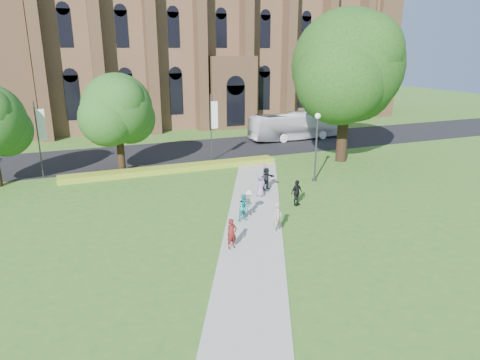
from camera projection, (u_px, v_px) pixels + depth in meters
name	position (u px, v px, depth m)	size (l,w,h in m)	color
ground	(261.00, 225.00, 24.63)	(160.00, 160.00, 0.00)	#31691F
road	(177.00, 152.00, 42.40)	(160.00, 10.00, 0.02)	black
footpath	(254.00, 219.00, 25.52)	(3.20, 30.00, 0.04)	#B2B2A8
flower_hedge	(173.00, 169.00, 35.58)	(18.00, 1.40, 0.45)	gold
cathedral	(209.00, 26.00, 59.71)	(52.60, 18.25, 28.00)	brown
streetlamp	(317.00, 139.00, 32.12)	(0.44, 0.44, 5.24)	#38383D
large_tree	(347.00, 66.00, 36.60)	(9.60, 9.60, 13.20)	#332114
street_tree_1	(117.00, 109.00, 33.86)	(5.60, 5.60, 8.05)	#332114
banner_pole_0	(212.00, 124.00, 37.90)	(0.70, 0.10, 6.00)	#38383D
banner_pole_1	(40.00, 135.00, 32.92)	(0.70, 0.10, 6.00)	#38383D
tour_coach	(296.00, 126.00, 48.02)	(2.56, 10.92, 3.04)	silver
pedestrian_0	(232.00, 234.00, 21.47)	(0.58, 0.38, 1.58)	maroon
pedestrian_1	(244.00, 208.00, 24.97)	(0.79, 0.61, 1.62)	teal
pedestrian_2	(249.00, 203.00, 25.83)	(1.05, 0.60, 1.62)	#B8B8B8
pedestrian_3	(297.00, 193.00, 27.54)	(0.98, 0.41, 1.68)	black
pedestrian_4	(261.00, 185.00, 29.18)	(0.78, 0.51, 1.61)	gray
pedestrian_5	(266.00, 179.00, 30.65)	(1.51, 0.48, 1.63)	#2B2B33
pedestrian_6	(278.00, 217.00, 23.42)	(0.62, 0.41, 1.71)	#A09285
parasol	(263.00, 169.00, 29.02)	(0.66, 0.66, 0.58)	tan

